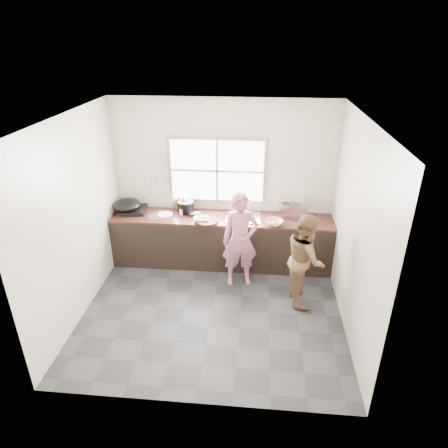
# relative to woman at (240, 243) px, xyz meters

# --- Properties ---
(floor) EXTENTS (3.60, 3.20, 0.01)m
(floor) POSITION_rel_woman_xyz_m (-0.34, -0.74, -0.71)
(floor) COLOR #2B2B2E
(floor) RESTS_ON ground
(ceiling) EXTENTS (3.60, 3.20, 0.01)m
(ceiling) POSITION_rel_woman_xyz_m (-0.34, -0.74, 2.00)
(ceiling) COLOR silver
(ceiling) RESTS_ON wall_back
(wall_back) EXTENTS (3.60, 0.01, 2.70)m
(wall_back) POSITION_rel_woman_xyz_m (-0.34, 0.87, 0.65)
(wall_back) COLOR beige
(wall_back) RESTS_ON ground
(wall_left) EXTENTS (0.01, 3.20, 2.70)m
(wall_left) POSITION_rel_woman_xyz_m (-2.14, -0.74, 0.65)
(wall_left) COLOR beige
(wall_left) RESTS_ON ground
(wall_right) EXTENTS (0.01, 3.20, 2.70)m
(wall_right) POSITION_rel_woman_xyz_m (1.47, -0.74, 0.65)
(wall_right) COLOR beige
(wall_right) RESTS_ON ground
(wall_front) EXTENTS (3.60, 0.01, 2.70)m
(wall_front) POSITION_rel_woman_xyz_m (-0.34, -2.34, 0.65)
(wall_front) COLOR silver
(wall_front) RESTS_ON ground
(cabinet) EXTENTS (3.60, 0.62, 0.82)m
(cabinet) POSITION_rel_woman_xyz_m (-0.34, 0.55, -0.29)
(cabinet) COLOR black
(cabinet) RESTS_ON floor
(countertop) EXTENTS (3.60, 0.64, 0.04)m
(countertop) POSITION_rel_woman_xyz_m (-0.34, 0.55, 0.14)
(countertop) COLOR #391C17
(countertop) RESTS_ON cabinet
(sink) EXTENTS (0.55, 0.45, 0.02)m
(sink) POSITION_rel_woman_xyz_m (0.01, 0.55, 0.16)
(sink) COLOR silver
(sink) RESTS_ON countertop
(faucet) EXTENTS (0.02, 0.02, 0.30)m
(faucet) POSITION_rel_woman_xyz_m (0.01, 0.75, 0.31)
(faucet) COLOR silver
(faucet) RESTS_ON countertop
(window_frame) EXTENTS (1.60, 0.05, 1.10)m
(window_frame) POSITION_rel_woman_xyz_m (-0.44, 0.85, 0.85)
(window_frame) COLOR #9EA0A5
(window_frame) RESTS_ON wall_back
(window_glazing) EXTENTS (1.50, 0.01, 1.00)m
(window_glazing) POSITION_rel_woman_xyz_m (-0.44, 0.83, 0.85)
(window_glazing) COLOR white
(window_glazing) RESTS_ON window_frame
(woman) EXTENTS (0.57, 0.43, 1.40)m
(woman) POSITION_rel_woman_xyz_m (0.00, 0.00, 0.00)
(woman) COLOR #B66D85
(woman) RESTS_ON floor
(person_side) EXTENTS (0.57, 0.71, 1.37)m
(person_side) POSITION_rel_woman_xyz_m (0.95, -0.35, -0.02)
(person_side) COLOR brown
(person_side) RESTS_ON floor
(cutting_board) EXTENTS (0.46, 0.46, 0.04)m
(cutting_board) POSITION_rel_woman_xyz_m (-0.55, 0.34, 0.18)
(cutting_board) COLOR black
(cutting_board) RESTS_ON countertop
(cleaver) EXTENTS (0.21, 0.16, 0.01)m
(cleaver) POSITION_rel_woman_xyz_m (-0.79, 0.58, 0.20)
(cleaver) COLOR silver
(cleaver) RESTS_ON cutting_board
(bowl_mince) EXTENTS (0.27, 0.27, 0.06)m
(bowl_mince) POSITION_rel_woman_xyz_m (-0.64, 0.38, 0.19)
(bowl_mince) COLOR silver
(bowl_mince) RESTS_ON countertop
(bowl_crabs) EXTENTS (0.25, 0.25, 0.07)m
(bowl_crabs) POSITION_rel_woman_xyz_m (0.51, 0.34, 0.19)
(bowl_crabs) COLOR silver
(bowl_crabs) RESTS_ON countertop
(bowl_held) EXTENTS (0.28, 0.28, 0.07)m
(bowl_held) POSITION_rel_woman_xyz_m (0.02, 0.54, 0.19)
(bowl_held) COLOR white
(bowl_held) RESTS_ON countertop
(black_pot) EXTENTS (0.31, 0.31, 0.19)m
(black_pot) POSITION_rel_woman_xyz_m (-0.95, 0.69, 0.26)
(black_pot) COLOR black
(black_pot) RESTS_ON countertop
(plate_food) EXTENTS (0.26, 0.26, 0.02)m
(plate_food) POSITION_rel_woman_xyz_m (-1.27, 0.55, 0.17)
(plate_food) COLOR white
(plate_food) RESTS_ON countertop
(bottle_green) EXTENTS (0.13, 0.13, 0.28)m
(bottle_green) POSITION_rel_woman_xyz_m (-1.01, 0.78, 0.30)
(bottle_green) COLOR #428F2F
(bottle_green) RESTS_ON countertop
(bottle_brown_tall) EXTENTS (0.10, 0.10, 0.17)m
(bottle_brown_tall) POSITION_rel_woman_xyz_m (-1.12, 0.78, 0.25)
(bottle_brown_tall) COLOR #4A2C12
(bottle_brown_tall) RESTS_ON countertop
(bottle_brown_short) EXTENTS (0.15, 0.15, 0.17)m
(bottle_brown_short) POSITION_rel_woman_xyz_m (-0.92, 0.78, 0.25)
(bottle_brown_short) COLOR #401F10
(bottle_brown_short) RESTS_ON countertop
(glass_jar) EXTENTS (0.08, 0.08, 0.10)m
(glass_jar) POSITION_rel_woman_xyz_m (-1.00, 0.59, 0.21)
(glass_jar) COLOR white
(glass_jar) RESTS_ON countertop
(burner) EXTENTS (0.46, 0.46, 0.06)m
(burner) POSITION_rel_woman_xyz_m (-1.83, 0.63, 0.19)
(burner) COLOR black
(burner) RESTS_ON countertop
(wok) EXTENTS (0.52, 0.52, 0.17)m
(wok) POSITION_rel_woman_xyz_m (-1.91, 0.58, 0.31)
(wok) COLOR black
(wok) RESTS_ON burner
(dish_rack) EXTENTS (0.42, 0.31, 0.30)m
(dish_rack) POSITION_rel_woman_xyz_m (0.79, 0.73, 0.31)
(dish_rack) COLOR silver
(dish_rack) RESTS_ON countertop
(pot_lid_left) EXTENTS (0.33, 0.33, 0.01)m
(pot_lid_left) POSITION_rel_woman_xyz_m (-1.43, 0.47, 0.17)
(pot_lid_left) COLOR silver
(pot_lid_left) RESTS_ON countertop
(pot_lid_right) EXTENTS (0.26, 0.26, 0.01)m
(pot_lid_right) POSITION_rel_woman_xyz_m (-1.37, 0.58, 0.16)
(pot_lid_right) COLOR silver
(pot_lid_right) RESTS_ON countertop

